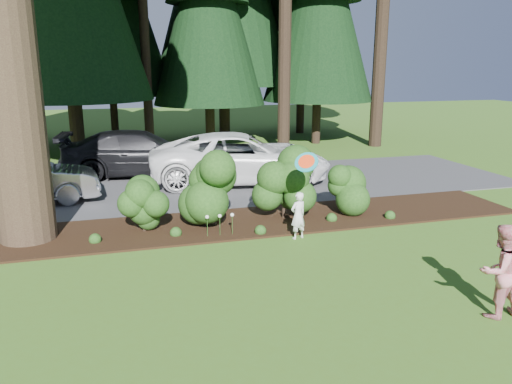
{
  "coord_description": "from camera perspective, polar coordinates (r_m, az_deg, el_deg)",
  "views": [
    {
      "loc": [
        -2.57,
        -8.56,
        3.96
      ],
      "look_at": [
        0.3,
        1.41,
        1.3
      ],
      "focal_mm": 35.0,
      "sensor_mm": 36.0,
      "label": 1
    }
  ],
  "objects": [
    {
      "name": "child",
      "position": [
        11.62,
        4.84,
        -2.69
      ],
      "size": [
        0.47,
        0.38,
        1.12
      ],
      "primitive_type": "imported",
      "rotation": [
        0.0,
        0.0,
        3.47
      ],
      "color": "white",
      "rests_on": "ground"
    },
    {
      "name": "ground",
      "position": [
        9.78,
        0.6,
        -9.51
      ],
      "size": [
        80.0,
        80.0,
        0.0
      ],
      "primitive_type": "plane",
      "color": "#3F651D",
      "rests_on": "ground"
    },
    {
      "name": "driveway",
      "position": [
        16.74,
        -6.77,
        0.64
      ],
      "size": [
        22.0,
        6.0,
        0.03
      ],
      "primitive_type": "cube",
      "color": "#38383A",
      "rests_on": "ground"
    },
    {
      "name": "shrub_row",
      "position": [
        12.57,
        -0.12,
        -0.14
      ],
      "size": [
        6.53,
        1.6,
        1.61
      ],
      "color": "#1C3E13",
      "rests_on": "ground"
    },
    {
      "name": "frisbee",
      "position": [
        11.32,
        5.79,
        3.43
      ],
      "size": [
        0.63,
        0.46,
        0.55
      ],
      "color": "teal",
      "rests_on": "ground"
    },
    {
      "name": "mulch_bed",
      "position": [
        12.71,
        -3.6,
        -3.68
      ],
      "size": [
        16.0,
        2.5,
        0.05
      ],
      "primitive_type": "cube",
      "color": "black",
      "rests_on": "ground"
    },
    {
      "name": "lily_cluster",
      "position": [
        11.72,
        -4.17,
        -2.86
      ],
      "size": [
        0.69,
        0.09,
        0.57
      ],
      "color": "#1C3E13",
      "rests_on": "ground"
    },
    {
      "name": "car_dark_suv",
      "position": [
        18.65,
        -13.12,
        4.36
      ],
      "size": [
        5.75,
        2.76,
        1.62
      ],
      "primitive_type": "imported",
      "rotation": [
        0.0,
        0.0,
        1.48
      ],
      "color": "black",
      "rests_on": "driveway"
    },
    {
      "name": "car_silver_wagon",
      "position": [
        15.84,
        -25.25,
        1.24
      ],
      "size": [
        4.39,
        1.84,
        1.41
      ],
      "primitive_type": "imported",
      "rotation": [
        0.0,
        0.0,
        1.65
      ],
      "color": "#AAAAAE",
      "rests_on": "driveway"
    },
    {
      "name": "car_white_suv",
      "position": [
        17.02,
        -1.77,
        3.93
      ],
      "size": [
        6.45,
        3.7,
        1.69
      ],
      "primitive_type": "imported",
      "rotation": [
        0.0,
        0.0,
        1.42
      ],
      "color": "white",
      "rests_on": "driveway"
    },
    {
      "name": "adult",
      "position": [
        8.91,
        26.12,
        -8.09
      ],
      "size": [
        0.78,
        0.62,
        1.55
      ],
      "primitive_type": "imported",
      "rotation": [
        0.0,
        0.0,
        3.19
      ],
      "color": "red",
      "rests_on": "ground"
    }
  ]
}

